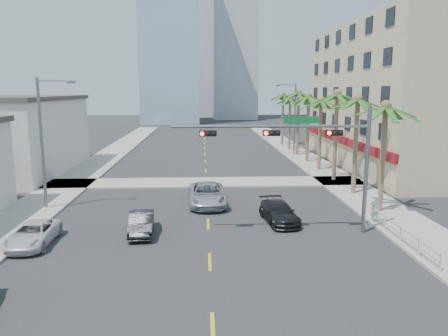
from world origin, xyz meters
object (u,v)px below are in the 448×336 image
at_px(car_lane_left, 141,223).
at_px(car_lane_center, 207,194).
at_px(pedestrian, 375,208).
at_px(car_parked_far, 33,234).
at_px(car_lane_right, 279,212).
at_px(traffic_signal_mast, 312,147).

relative_size(car_lane_left, car_lane_center, 0.69).
bearing_deg(pedestrian, car_lane_center, -43.40).
relative_size(car_parked_far, car_lane_left, 1.13).
height_order(car_lane_right, pedestrian, pedestrian).
xyz_separation_m(car_parked_far, car_lane_center, (9.41, 7.85, 0.17)).
distance_m(traffic_signal_mast, car_lane_right, 5.15).
xyz_separation_m(car_lane_left, car_lane_right, (8.31, 1.83, -0.00)).
relative_size(traffic_signal_mast, pedestrian, 6.39).
distance_m(car_lane_center, car_lane_right, 6.28).
distance_m(traffic_signal_mast, car_parked_far, 15.87).
bearing_deg(car_parked_far, traffic_signal_mast, 3.82).
distance_m(traffic_signal_mast, pedestrian, 6.28).
distance_m(car_lane_left, car_lane_center, 7.38).
height_order(traffic_signal_mast, pedestrian, traffic_signal_mast).
bearing_deg(car_lane_right, pedestrian, -12.97).
bearing_deg(car_lane_left, car_lane_right, 7.81).
bearing_deg(pedestrian, traffic_signal_mast, 2.86).
bearing_deg(car_lane_center, car_lane_right, -46.98).
xyz_separation_m(car_parked_far, car_lane_left, (5.54, 1.57, 0.03)).
distance_m(car_lane_left, pedestrian, 14.22).
bearing_deg(traffic_signal_mast, car_lane_center, 130.74).
height_order(car_parked_far, pedestrian, pedestrian).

